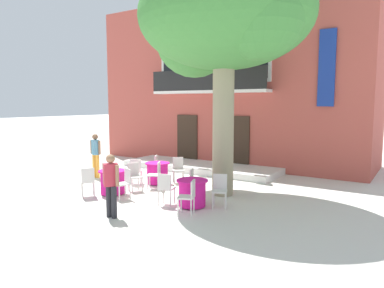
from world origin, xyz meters
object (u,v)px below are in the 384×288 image
(cafe_chair_near_tree_3, at_px, (195,182))
(pedestrian_mid_plaza, at_px, (96,153))
(cafe_chair_middle_3, at_px, (156,173))
(cafe_chair_middle_0, at_px, (178,168))
(cafe_chair_middle_2, at_px, (136,170))
(cafe_chair_front_3, at_px, (107,173))
(cafe_chair_near_tree_0, at_px, (166,187))
(cafe_chair_near_tree_1, at_px, (189,195))
(cafe_chair_front_0, at_px, (88,180))
(cafe_chair_near_tree_2, at_px, (220,188))
(plane_tree, at_px, (223,21))
(cafe_chair_middle_1, at_px, (159,165))
(pedestrian_near_entrance, at_px, (111,182))
(cafe_table_front, at_px, (113,182))
(cafe_chair_front_1, at_px, (125,182))
(cafe_chair_front_2, at_px, (134,175))
(cafe_table_near_tree, at_px, (192,193))

(cafe_chair_near_tree_3, height_order, pedestrian_mid_plaza, pedestrian_mid_plaza)
(cafe_chair_middle_3, bearing_deg, cafe_chair_middle_0, 86.21)
(cafe_chair_near_tree_3, distance_m, cafe_chair_middle_2, 2.86)
(cafe_chair_near_tree_3, xyz_separation_m, cafe_chair_front_3, (-3.15, -0.51, 0.00))
(cafe_chair_near_tree_0, height_order, cafe_chair_near_tree_1, same)
(cafe_chair_middle_0, xyz_separation_m, cafe_chair_front_0, (-1.15, -3.12, 0.00))
(cafe_chair_near_tree_2, bearing_deg, cafe_chair_near_tree_3, 163.38)
(plane_tree, height_order, cafe_chair_middle_0, plane_tree)
(cafe_chair_middle_1, bearing_deg, cafe_chair_near_tree_3, -31.67)
(cafe_chair_middle_3, distance_m, pedestrian_near_entrance, 3.13)
(cafe_table_front, xyz_separation_m, cafe_chair_front_0, (-0.38, -0.65, 0.14))
(cafe_chair_middle_2, xyz_separation_m, cafe_chair_front_1, (1.04, -1.64, 0.00))
(cafe_chair_near_tree_2, bearing_deg, cafe_chair_middle_3, 165.88)
(cafe_chair_middle_1, bearing_deg, cafe_chair_front_3, -102.65)
(plane_tree, xyz_separation_m, cafe_chair_front_1, (-2.09, -2.13, -4.77))
(cafe_chair_near_tree_2, height_order, pedestrian_near_entrance, pedestrian_near_entrance)
(plane_tree, xyz_separation_m, cafe_chair_middle_1, (-2.98, 0.62, -4.77))
(cafe_chair_near_tree_0, bearing_deg, cafe_chair_middle_2, 148.56)
(cafe_chair_near_tree_1, distance_m, cafe_chair_front_2, 3.12)
(cafe_chair_middle_0, xyz_separation_m, cafe_chair_front_2, (-0.49, -1.77, 0.00))
(cafe_chair_front_2, bearing_deg, cafe_chair_middle_1, 103.73)
(cafe_table_near_tree, xyz_separation_m, cafe_chair_near_tree_3, (-0.34, 0.67, 0.14))
(cafe_table_front, bearing_deg, pedestrian_near_entrance, -45.04)
(cafe_chair_middle_0, bearing_deg, cafe_chair_middle_2, -136.09)
(cafe_table_near_tree, relative_size, cafe_chair_middle_2, 0.95)
(cafe_table_front, relative_size, cafe_chair_front_0, 0.95)
(cafe_chair_near_tree_3, relative_size, cafe_chair_front_0, 1.00)
(cafe_chair_middle_1, height_order, pedestrian_mid_plaza, pedestrian_mid_plaza)
(cafe_chair_middle_0, xyz_separation_m, cafe_table_front, (-0.77, -2.47, -0.14))
(plane_tree, distance_m, cafe_table_front, 5.97)
(cafe_table_front, bearing_deg, cafe_chair_middle_3, 61.89)
(cafe_chair_near_tree_2, xyz_separation_m, cafe_chair_front_1, (-2.77, -0.81, 0.00))
(cafe_table_near_tree, height_order, cafe_chair_near_tree_2, cafe_chair_near_tree_2)
(cafe_chair_near_tree_2, xyz_separation_m, pedestrian_mid_plaza, (-5.88, 0.88, 0.42))
(cafe_chair_front_3, bearing_deg, cafe_chair_near_tree_1, -12.27)
(cafe_chair_middle_0, distance_m, cafe_chair_middle_3, 1.18)
(cafe_chair_front_2, bearing_deg, cafe_chair_middle_2, 129.13)
(cafe_chair_front_1, distance_m, cafe_chair_front_3, 1.50)
(cafe_table_front, bearing_deg, cafe_chair_near_tree_0, -1.96)
(cafe_chair_front_1, xyz_separation_m, pedestrian_near_entrance, (0.93, -1.44, 0.37))
(cafe_chair_middle_1, distance_m, cafe_chair_front_0, 3.19)
(cafe_chair_near_tree_0, bearing_deg, cafe_chair_near_tree_2, 26.19)
(cafe_chair_near_tree_1, distance_m, cafe_chair_front_1, 2.47)
(cafe_chair_near_tree_1, bearing_deg, cafe_chair_near_tree_3, 116.85)
(cafe_chair_near_tree_2, height_order, cafe_chair_front_1, same)
(cafe_chair_near_tree_1, bearing_deg, cafe_chair_middle_2, 151.63)
(cafe_chair_near_tree_2, bearing_deg, cafe_chair_front_0, -162.19)
(cafe_table_front, distance_m, pedestrian_near_entrance, 2.40)
(plane_tree, relative_size, cafe_chair_front_1, 7.75)
(cafe_chair_front_0, xyz_separation_m, cafe_chair_front_3, (-0.28, 1.03, 0.00))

